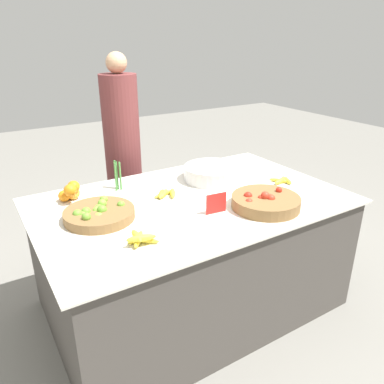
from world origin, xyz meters
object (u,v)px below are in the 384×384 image
object	(u,v)px
tomato_basket	(265,202)
metal_bowl	(212,173)
vendor_person	(124,163)
lime_bowl	(99,214)
price_sign	(216,203)

from	to	relation	value
tomato_basket	metal_bowl	xyz separation A→B (m)	(-0.00, 0.54, 0.01)
vendor_person	tomato_basket	bearing A→B (deg)	-74.73
lime_bowl	metal_bowl	bearing A→B (deg)	11.35
lime_bowl	price_sign	distance (m)	0.64
lime_bowl	price_sign	bearing A→B (deg)	-25.06
lime_bowl	tomato_basket	size ratio (longest dim) A/B	0.97
lime_bowl	price_sign	world-z (taller)	price_sign
lime_bowl	vendor_person	world-z (taller)	vendor_person
price_sign	tomato_basket	bearing A→B (deg)	-11.70
lime_bowl	price_sign	xyz separation A→B (m)	(0.58, -0.27, 0.03)
lime_bowl	price_sign	size ratio (longest dim) A/B	3.07
metal_bowl	vendor_person	world-z (taller)	vendor_person
vendor_person	price_sign	bearing A→B (deg)	-86.74
price_sign	vendor_person	size ratio (longest dim) A/B	0.08
metal_bowl	vendor_person	bearing A→B (deg)	114.94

